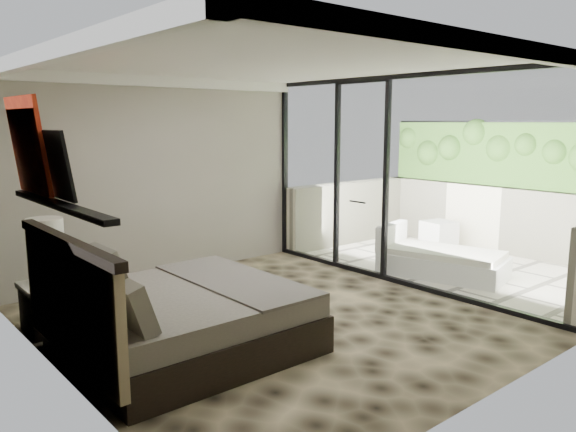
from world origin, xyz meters
TOP-DOWN VIEW (x-y plane):
  - floor at (0.00, 0.00)m, footprint 5.00×5.00m
  - ceiling at (0.00, 0.00)m, footprint 4.50×5.00m
  - back_wall at (0.00, 2.49)m, footprint 4.50×0.02m
  - left_wall at (-2.24, 0.00)m, footprint 0.02×5.00m
  - glass_wall at (2.25, 0.00)m, footprint 0.08×5.00m
  - terrace_slab at (3.75, 0.00)m, footprint 3.00×5.00m
  - parapet_far at (5.10, 0.00)m, footprint 0.30×5.00m
  - foliage_hedge at (5.10, 0.00)m, footprint 0.36×4.60m
  - picture_ledge at (-2.18, 0.10)m, footprint 0.12×2.20m
  - bed at (-1.24, -0.07)m, footprint 2.16×2.09m
  - nightstand at (-1.96, 1.27)m, footprint 0.69×0.69m
  - table_lamp at (-1.96, 1.31)m, footprint 0.37×0.37m
  - abstract_canvas at (-2.19, 0.82)m, footprint 0.13×0.90m
  - framed_print at (-2.14, 0.17)m, footprint 0.11×0.50m
  - ottoman at (4.45, 0.94)m, footprint 0.55×0.55m
  - lounger at (3.03, -0.07)m, footprint 1.28×1.89m

SIDE VIEW (x-z plane):
  - terrace_slab at x=3.75m, z-range -0.12..0.00m
  - floor at x=0.00m, z-range 0.00..0.00m
  - lounger at x=3.03m, z-range -0.13..0.55m
  - ottoman at x=4.45m, z-range 0.00..0.49m
  - nightstand at x=-1.96m, z-range 0.00..0.56m
  - bed at x=-1.24m, z-range -0.25..0.95m
  - parapet_far at x=5.10m, z-range 0.00..1.10m
  - table_lamp at x=-1.96m, z-range 0.61..1.30m
  - back_wall at x=0.00m, z-range 0.00..2.80m
  - left_wall at x=-2.24m, z-range 0.00..2.80m
  - glass_wall at x=2.25m, z-range 0.00..2.80m
  - picture_ledge at x=-2.18m, z-range 1.48..1.52m
  - foliage_hedge at x=5.10m, z-range 1.10..2.20m
  - framed_print at x=-2.14m, z-range 1.53..2.12m
  - abstract_canvas at x=-2.19m, z-range 1.53..2.42m
  - ceiling at x=0.00m, z-range 2.78..2.80m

